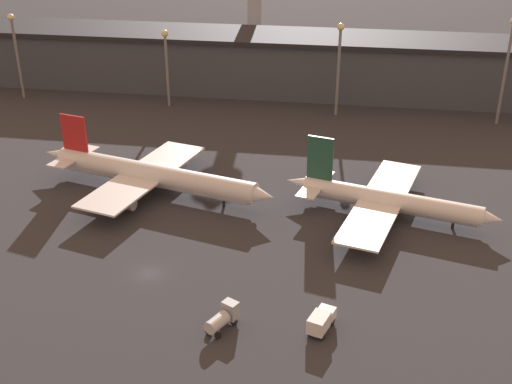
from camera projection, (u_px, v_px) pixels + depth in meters
ground at (149, 273)px, 97.64m from camera, size 600.00×600.00×0.00m
terminal_building at (252, 62)px, 177.79m from camera, size 209.70×21.46×15.77m
airplane_0 at (151, 175)px, 121.06m from camera, size 49.24×33.76×13.06m
airplane_1 at (387, 200)px, 112.81m from camera, size 37.87×35.71×13.01m
service_vehicle_1 at (321, 321)px, 84.69m from camera, size 3.76×5.68×2.85m
service_vehicle_2 at (223, 318)px, 85.11m from camera, size 4.12×5.55×3.26m
lamp_post_0 at (15, 45)px, 167.94m from camera, size 1.80×1.80×22.51m
lamp_post_1 at (166, 57)px, 162.71m from camera, size 1.80×1.80×19.81m
lamp_post_2 at (339, 57)px, 155.63m from camera, size 1.80×1.80×22.92m
lamp_post_3 at (508, 58)px, 149.34m from camera, size 1.80×1.80×25.52m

